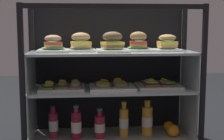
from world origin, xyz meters
TOP-DOWN VIEW (x-y plane):
  - case_base_deck at (0.00, 0.00)m, footprint 1.11×0.43m
  - case_frame at (0.00, 0.11)m, footprint 1.11×0.43m
  - riser_lower_tier at (0.00, 0.00)m, footprint 1.04×0.35m
  - shelf_lower_glass at (0.00, 0.00)m, footprint 1.05×0.37m
  - riser_upper_tier at (0.00, 0.00)m, footprint 1.04×0.35m
  - shelf_upper_glass at (0.00, 0.00)m, footprint 1.05×0.37m
  - plated_roll_sandwich_far_left at (-0.37, -0.01)m, footprint 0.19×0.19m
  - plated_roll_sandwich_left_of_center at (-0.20, 0.05)m, footprint 0.18×0.18m
  - plated_roll_sandwich_near_right_corner at (-0.00, -0.03)m, footprint 0.20×0.20m
  - plated_roll_sandwich_near_left_corner at (0.18, 0.03)m, footprint 0.20×0.20m
  - plated_roll_sandwich_mid_left at (0.36, 0.01)m, footprint 0.17×0.17m
  - open_sandwich_tray_far_left at (-0.32, 0.02)m, footprint 0.29×0.26m
  - open_sandwich_tray_mid_right at (0.00, -0.00)m, footprint 0.29×0.24m
  - open_sandwich_tray_near_right_corner at (0.31, 0.02)m, footprint 0.29×0.24m
  - juice_bottle_back_left at (-0.39, 0.02)m, footprint 0.06×0.06m
  - juice_bottle_back_right at (-0.23, -0.01)m, footprint 0.07×0.07m
  - juice_bottle_front_right_end at (-0.08, -0.01)m, footprint 0.07×0.07m
  - juice_bottle_near_post at (0.08, 0.01)m, footprint 0.06×0.06m
  - juice_bottle_back_center at (0.24, 0.02)m, footprint 0.07×0.07m
  - orange_fruit_beside_bottles at (0.41, -0.03)m, footprint 0.08×0.08m
  - orange_fruit_near_left_post at (0.40, 0.08)m, footprint 0.07×0.07m

SIDE VIEW (x-z plane):
  - case_base_deck at x=0.00m, z-range 0.00..0.04m
  - orange_fruit_near_left_post at x=0.40m, z-range 0.04..0.10m
  - orange_fruit_beside_bottles at x=0.41m, z-range 0.04..0.12m
  - juice_bottle_front_right_end at x=-0.08m, z-range 0.01..0.21m
  - juice_bottle_back_left at x=-0.39m, z-range 0.02..0.23m
  - juice_bottle_back_right at x=-0.23m, z-range 0.02..0.24m
  - juice_bottle_near_post at x=0.08m, z-range 0.02..0.25m
  - juice_bottle_back_center at x=0.24m, z-range 0.02..0.25m
  - riser_lower_tier at x=0.00m, z-range 0.04..0.35m
  - shelf_lower_glass at x=0.00m, z-range 0.35..0.36m
  - open_sandwich_tray_far_left at x=-0.32m, z-range 0.35..0.41m
  - open_sandwich_tray_mid_right at x=0.00m, z-range 0.35..0.41m
  - open_sandwich_tray_near_right_corner at x=0.31m, z-range 0.35..0.41m
  - riser_upper_tier at x=0.00m, z-range 0.36..0.59m
  - case_frame at x=0.00m, z-range 0.04..0.93m
  - shelf_upper_glass at x=0.00m, z-range 0.59..0.60m
  - plated_roll_sandwich_far_left at x=-0.37m, z-range 0.59..0.69m
  - plated_roll_sandwich_mid_left at x=0.36m, z-range 0.59..0.70m
  - plated_roll_sandwich_near_left_corner at x=0.18m, z-range 0.59..0.71m
  - plated_roll_sandwich_left_of_center at x=-0.20m, z-range 0.59..0.71m
  - plated_roll_sandwich_near_right_corner at x=0.00m, z-range 0.59..0.72m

